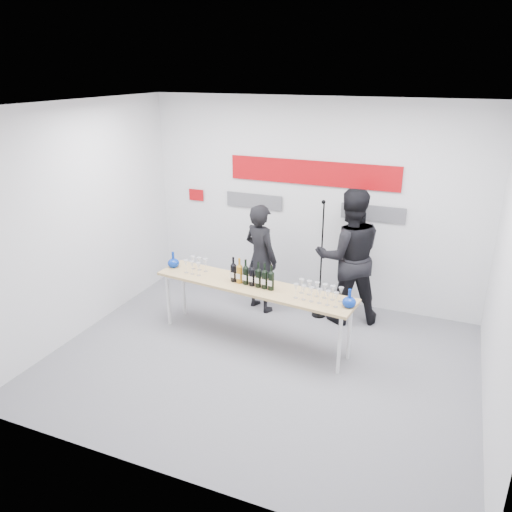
% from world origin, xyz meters
% --- Properties ---
extents(ground, '(5.00, 5.00, 0.00)m').
position_xyz_m(ground, '(0.00, 0.00, 0.00)').
color(ground, slate).
rests_on(ground, ground).
extents(back_wall, '(5.00, 0.04, 3.00)m').
position_xyz_m(back_wall, '(0.00, 2.00, 1.50)').
color(back_wall, silver).
rests_on(back_wall, ground).
extents(signage, '(3.38, 0.02, 0.79)m').
position_xyz_m(signage, '(-0.06, 1.97, 1.81)').
color(signage, '#A3070C').
rests_on(signage, back_wall).
extents(tasting_table, '(2.69, 0.83, 0.79)m').
position_xyz_m(tasting_table, '(-0.27, 0.42, 0.73)').
color(tasting_table, tan).
rests_on(tasting_table, ground).
extents(wine_bottles, '(0.62, 0.15, 0.33)m').
position_xyz_m(wine_bottles, '(-0.28, 0.41, 0.96)').
color(wine_bottles, black).
rests_on(wine_bottles, tasting_table).
extents(decanter_left, '(0.16, 0.16, 0.21)m').
position_xyz_m(decanter_left, '(-1.52, 0.58, 0.90)').
color(decanter_left, '#082B96').
rests_on(decanter_left, tasting_table).
extents(decanter_right, '(0.16, 0.16, 0.21)m').
position_xyz_m(decanter_right, '(0.97, 0.29, 0.90)').
color(decanter_right, '#082B96').
rests_on(decanter_right, tasting_table).
extents(glasses_left, '(0.28, 0.25, 0.18)m').
position_xyz_m(glasses_left, '(-1.14, 0.52, 0.89)').
color(glasses_left, silver).
rests_on(glasses_left, tasting_table).
extents(glasses_right, '(0.58, 0.28, 0.18)m').
position_xyz_m(glasses_right, '(0.60, 0.32, 0.89)').
color(glasses_right, silver).
rests_on(glasses_right, tasting_table).
extents(presenter_left, '(0.68, 0.58, 1.59)m').
position_xyz_m(presenter_left, '(-0.53, 1.33, 0.79)').
color(presenter_left, black).
rests_on(presenter_left, ground).
extents(presenter_right, '(1.13, 1.03, 1.89)m').
position_xyz_m(presenter_right, '(0.70, 1.47, 0.95)').
color(presenter_right, black).
rests_on(presenter_right, ground).
extents(mic_stand, '(0.20, 0.20, 1.72)m').
position_xyz_m(mic_stand, '(0.33, 1.43, 0.52)').
color(mic_stand, black).
rests_on(mic_stand, ground).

